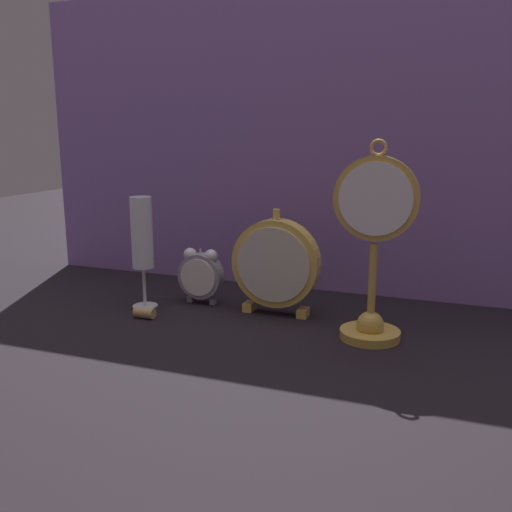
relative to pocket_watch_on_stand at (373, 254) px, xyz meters
The scene contains 7 objects.
ground_plane 0.28m from the pocket_watch_on_stand, 169.37° to the right, with size 4.00×4.00×0.00m, color black.
fabric_backdrop_drape 0.41m from the pocket_watch_on_stand, 129.61° to the left, with size 1.30×0.01×0.68m, color #8460A8.
pocket_watch_on_stand is the anchor object (origin of this frame).
alarm_clock_twin_bell 0.40m from the pocket_watch_on_stand, 167.13° to the left, with size 0.10×0.03×0.12m.
mantel_clock_silver 0.22m from the pocket_watch_on_stand, 160.55° to the left, with size 0.18×0.04×0.22m.
champagne_flute 0.48m from the pocket_watch_on_stand, behind, with size 0.05×0.05×0.24m.
wine_cork 0.47m from the pocket_watch_on_stand, behind, with size 0.02×0.02×0.04m, color tan.
Camera 1 is at (0.38, -0.94, 0.37)m, focal length 40.00 mm.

